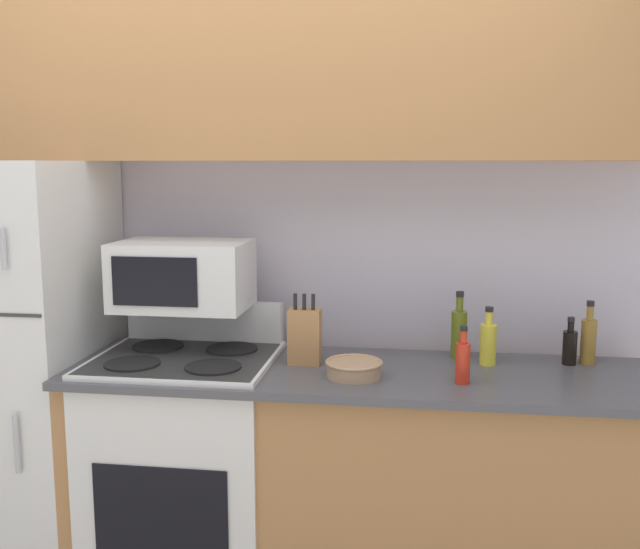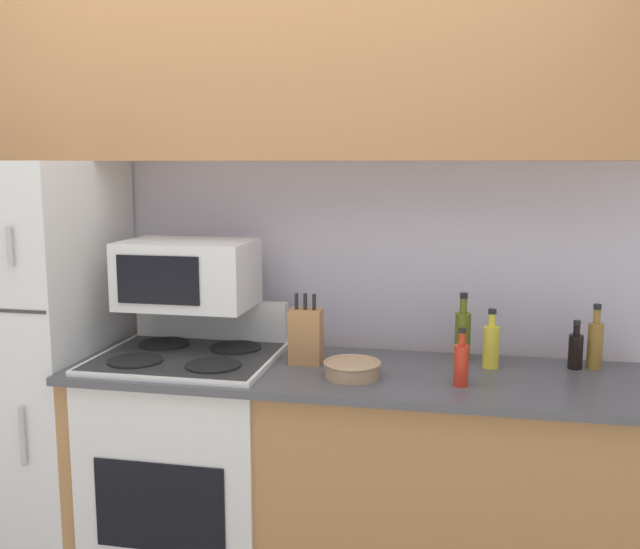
# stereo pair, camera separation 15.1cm
# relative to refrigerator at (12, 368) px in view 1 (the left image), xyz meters

# --- Properties ---
(wall_back) EXTENTS (8.00, 0.05, 2.55)m
(wall_back) POSITION_rel_refrigerator_xyz_m (1.07, 0.38, 0.45)
(wall_back) COLOR silver
(wall_back) RESTS_ON ground_plane
(lower_cabinets) EXTENTS (2.14, 0.62, 0.90)m
(lower_cabinets) POSITION_rel_refrigerator_xyz_m (1.42, -0.05, -0.38)
(lower_cabinets) COLOR #B27A47
(lower_cabinets) RESTS_ON ground_plane
(refrigerator) EXTENTS (0.70, 0.71, 1.65)m
(refrigerator) POSITION_rel_refrigerator_xyz_m (0.00, 0.00, 0.00)
(refrigerator) COLOR white
(refrigerator) RESTS_ON ground_plane
(upper_cabinets) EXTENTS (2.84, 0.33, 0.72)m
(upper_cabinets) POSITION_rel_refrigerator_xyz_m (1.07, 0.19, 1.19)
(upper_cabinets) COLOR #B27A47
(upper_cabinets) RESTS_ON refrigerator
(stove) EXTENTS (0.67, 0.61, 1.08)m
(stove) POSITION_rel_refrigerator_xyz_m (0.75, -0.06, -0.35)
(stove) COLOR white
(stove) RESTS_ON ground_plane
(microwave) EXTENTS (0.51, 0.34, 0.26)m
(microwave) POSITION_rel_refrigerator_xyz_m (0.71, 0.05, 0.39)
(microwave) COLOR white
(microwave) RESTS_ON stove
(knife_block) EXTENTS (0.12, 0.08, 0.27)m
(knife_block) POSITION_rel_refrigerator_xyz_m (1.20, -0.02, 0.18)
(knife_block) COLOR #B27A47
(knife_block) RESTS_ON lower_cabinets
(bowl) EXTENTS (0.20, 0.20, 0.06)m
(bowl) POSITION_rel_refrigerator_xyz_m (1.40, -0.16, 0.10)
(bowl) COLOR tan
(bowl) RESTS_ON lower_cabinets
(bottle_vinegar) EXTENTS (0.06, 0.06, 0.24)m
(bottle_vinegar) POSITION_rel_refrigerator_xyz_m (2.25, 0.13, 0.17)
(bottle_vinegar) COLOR olive
(bottle_vinegar) RESTS_ON lower_cabinets
(bottle_hot_sauce) EXTENTS (0.05, 0.05, 0.20)m
(bottle_hot_sauce) POSITION_rel_refrigerator_xyz_m (1.78, -0.18, 0.15)
(bottle_hot_sauce) COLOR red
(bottle_hot_sauce) RESTS_ON lower_cabinets
(bottle_soy_sauce) EXTENTS (0.05, 0.05, 0.18)m
(bottle_soy_sauce) POSITION_rel_refrigerator_xyz_m (2.19, 0.11, 0.14)
(bottle_soy_sauce) COLOR black
(bottle_soy_sauce) RESTS_ON lower_cabinets
(bottle_cooking_spray) EXTENTS (0.06, 0.06, 0.22)m
(bottle_cooking_spray) POSITION_rel_refrigerator_xyz_m (1.88, 0.06, 0.16)
(bottle_cooking_spray) COLOR gold
(bottle_cooking_spray) RESTS_ON lower_cabinets
(bottle_olive_oil) EXTENTS (0.06, 0.06, 0.26)m
(bottle_olive_oil) POSITION_rel_refrigerator_xyz_m (1.78, 0.15, 0.17)
(bottle_olive_oil) COLOR #5B6619
(bottle_olive_oil) RESTS_ON lower_cabinets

